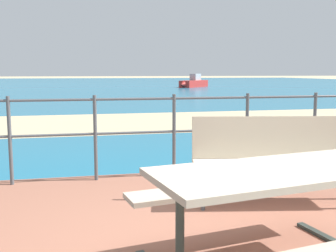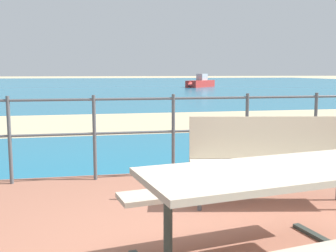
% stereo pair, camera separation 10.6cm
% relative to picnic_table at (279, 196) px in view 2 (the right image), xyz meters
% --- Properties ---
extents(sea_water, '(90.00, 90.00, 0.01)m').
position_rel_picnic_table_xyz_m(sea_water, '(-0.10, 40.34, -0.63)').
color(sea_water, '#196B8E').
rests_on(sea_water, ground).
extents(beach_strip, '(54.06, 5.25, 0.01)m').
position_rel_picnic_table_xyz_m(beach_strip, '(-0.10, 8.81, -0.63)').
color(beach_strip, tan).
rests_on(beach_strip, ground).
extents(picnic_table, '(1.93, 1.73, 0.75)m').
position_rel_picnic_table_xyz_m(picnic_table, '(0.00, 0.00, 0.00)').
color(picnic_table, tan).
rests_on(picnic_table, patio_paving).
extents(park_bench, '(1.67, 0.70, 0.87)m').
position_rel_picnic_table_xyz_m(park_bench, '(0.65, 1.50, -0.05)').
color(park_bench, '#BCAD93').
rests_on(park_bench, patio_paving).
extents(railing_fence, '(5.94, 0.04, 1.05)m').
position_rel_picnic_table_xyz_m(railing_fence, '(-0.10, 2.73, 0.07)').
color(railing_fence, '#4C5156').
rests_on(railing_fence, patio_paving).
extents(boat_mid, '(3.52, 3.86, 1.19)m').
position_rel_picnic_table_xyz_m(boat_mid, '(8.57, 32.86, -0.24)').
color(boat_mid, red).
rests_on(boat_mid, sea_water).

